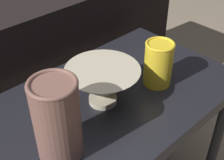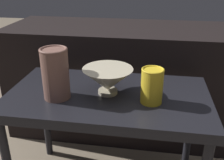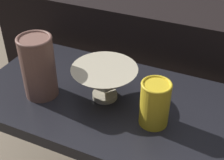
{
  "view_description": "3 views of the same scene",
  "coord_description": "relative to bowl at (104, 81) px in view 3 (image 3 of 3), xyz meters",
  "views": [
    {
      "loc": [
        -0.45,
        -0.5,
        1.09
      ],
      "look_at": [
        0.02,
        -0.02,
        0.59
      ],
      "focal_mm": 50.0,
      "sensor_mm": 36.0,
      "label": 1
    },
    {
      "loc": [
        0.17,
        -0.95,
        1.01
      ],
      "look_at": [
        0.02,
        0.0,
        0.58
      ],
      "focal_mm": 42.0,
      "sensor_mm": 36.0,
      "label": 2
    },
    {
      "loc": [
        0.34,
        -0.7,
        1.14
      ],
      "look_at": [
        0.03,
        -0.01,
        0.6
      ],
      "focal_mm": 50.0,
      "sensor_mm": 36.0,
      "label": 3
    }
  ],
  "objects": [
    {
      "name": "bowl",
      "position": [
        0.0,
        0.0,
        0.0
      ],
      "size": [
        0.2,
        0.2,
        0.11
      ],
      "color": "#B2A88E",
      "rests_on": "table"
    },
    {
      "name": "vase_colorful_right",
      "position": [
        0.18,
        -0.05,
        0.01
      ],
      "size": [
        0.08,
        0.08,
        0.14
      ],
      "color": "gold",
      "rests_on": "table"
    },
    {
      "name": "table",
      "position": [
        0.0,
        -0.0,
        -0.12
      ],
      "size": [
        0.83,
        0.46,
        0.52
      ],
      "color": "black",
      "rests_on": "ground_plane"
    },
    {
      "name": "vase_textured_left",
      "position": [
        -0.19,
        -0.07,
        0.04
      ],
      "size": [
        0.11,
        0.11,
        0.2
      ],
      "color": "brown",
      "rests_on": "table"
    },
    {
      "name": "couch_backdrop",
      "position": [
        0.0,
        0.55,
        -0.24
      ],
      "size": [
        1.38,
        0.5,
        0.67
      ],
      "color": "black",
      "rests_on": "ground_plane"
    }
  ]
}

